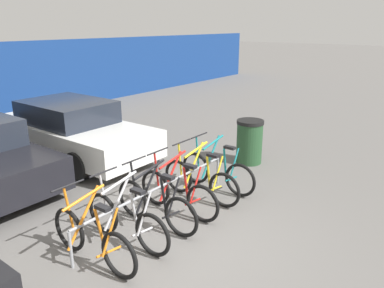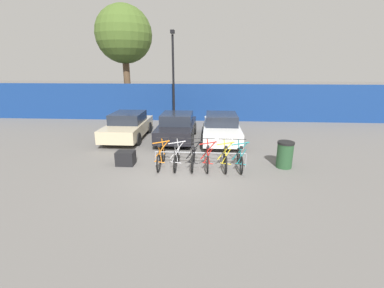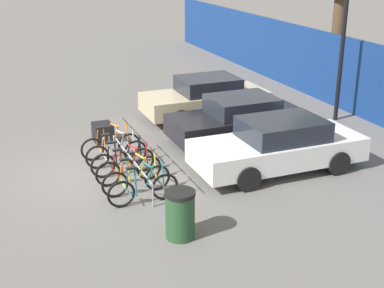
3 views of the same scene
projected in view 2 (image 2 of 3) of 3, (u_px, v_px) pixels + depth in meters
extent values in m
plane|color=#605E5B|center=(184.00, 172.00, 9.52)|extent=(120.00, 120.00, 0.00)
cube|color=navy|center=(197.00, 103.00, 18.21)|extent=(36.00, 0.16, 2.59)
cylinder|color=gray|center=(200.00, 153.00, 9.97)|extent=(3.54, 0.04, 0.04)
cylinder|color=gray|center=(156.00, 158.00, 10.16)|extent=(0.04, 0.04, 0.55)
cylinder|color=gray|center=(246.00, 160.00, 9.94)|extent=(0.04, 0.04, 0.55)
torus|color=black|center=(159.00, 163.00, 9.48)|extent=(0.06, 0.66, 0.66)
torus|color=black|center=(163.00, 154.00, 10.49)|extent=(0.06, 0.66, 0.66)
cylinder|color=orange|center=(162.00, 149.00, 10.04)|extent=(0.60, 0.04, 0.76)
cylinder|color=orange|center=(161.00, 142.00, 9.90)|extent=(0.68, 0.04, 0.16)
cylinder|color=orange|center=(160.00, 154.00, 9.74)|extent=(0.14, 0.04, 0.63)
cylinder|color=orange|center=(159.00, 155.00, 9.54)|extent=(0.32, 0.03, 0.58)
cylinder|color=orange|center=(160.00, 162.00, 9.68)|extent=(0.40, 0.03, 0.08)
cylinder|color=orange|center=(163.00, 146.00, 10.35)|extent=(0.12, 0.04, 0.69)
cylinder|color=black|center=(162.00, 138.00, 10.20)|extent=(0.52, 0.03, 0.03)
cube|color=black|center=(159.00, 146.00, 9.55)|extent=(0.10, 0.22, 0.05)
torus|color=black|center=(175.00, 164.00, 9.44)|extent=(0.06, 0.66, 0.66)
torus|color=black|center=(178.00, 154.00, 10.45)|extent=(0.06, 0.66, 0.66)
cylinder|color=#B7B7BC|center=(177.00, 150.00, 10.00)|extent=(0.60, 0.04, 0.76)
cylinder|color=#B7B7BC|center=(177.00, 143.00, 9.86)|extent=(0.68, 0.04, 0.16)
cylinder|color=#B7B7BC|center=(176.00, 154.00, 9.70)|extent=(0.14, 0.04, 0.63)
cylinder|color=#B7B7BC|center=(176.00, 155.00, 9.50)|extent=(0.32, 0.03, 0.58)
cylinder|color=#B7B7BC|center=(176.00, 162.00, 9.64)|extent=(0.40, 0.03, 0.08)
cylinder|color=#B7B7BC|center=(178.00, 147.00, 10.31)|extent=(0.12, 0.04, 0.69)
cylinder|color=black|center=(178.00, 138.00, 10.16)|extent=(0.52, 0.03, 0.03)
cube|color=black|center=(176.00, 146.00, 9.51)|extent=(0.10, 0.22, 0.05)
torus|color=black|center=(192.00, 164.00, 9.40)|extent=(0.06, 0.66, 0.66)
torus|color=black|center=(194.00, 155.00, 10.41)|extent=(0.06, 0.66, 0.66)
cylinder|color=black|center=(193.00, 150.00, 9.96)|extent=(0.60, 0.04, 0.76)
cylinder|color=black|center=(193.00, 143.00, 9.82)|extent=(0.68, 0.04, 0.16)
cylinder|color=black|center=(193.00, 154.00, 9.66)|extent=(0.14, 0.04, 0.63)
cylinder|color=black|center=(193.00, 156.00, 9.46)|extent=(0.32, 0.03, 0.58)
cylinder|color=black|center=(193.00, 163.00, 9.60)|extent=(0.40, 0.03, 0.08)
cylinder|color=black|center=(194.00, 147.00, 10.27)|extent=(0.12, 0.04, 0.69)
cylinder|color=black|center=(194.00, 138.00, 10.12)|extent=(0.52, 0.03, 0.03)
cube|color=black|center=(193.00, 147.00, 9.47)|extent=(0.10, 0.22, 0.05)
torus|color=black|center=(208.00, 165.00, 9.37)|extent=(0.06, 0.66, 0.66)
torus|color=black|center=(208.00, 155.00, 10.37)|extent=(0.06, 0.66, 0.66)
cylinder|color=red|center=(208.00, 150.00, 9.93)|extent=(0.60, 0.04, 0.76)
cylinder|color=red|center=(208.00, 143.00, 9.79)|extent=(0.68, 0.04, 0.16)
cylinder|color=red|center=(208.00, 155.00, 9.62)|extent=(0.14, 0.04, 0.63)
cylinder|color=red|center=(208.00, 156.00, 9.43)|extent=(0.32, 0.03, 0.58)
cylinder|color=red|center=(208.00, 163.00, 9.57)|extent=(0.40, 0.03, 0.08)
cylinder|color=red|center=(208.00, 147.00, 10.23)|extent=(0.12, 0.04, 0.69)
cylinder|color=black|center=(208.00, 139.00, 10.08)|extent=(0.52, 0.03, 0.03)
cube|color=black|center=(208.00, 147.00, 9.44)|extent=(0.10, 0.22, 0.05)
torus|color=black|center=(226.00, 165.00, 9.33)|extent=(0.06, 0.66, 0.66)
torus|color=black|center=(224.00, 155.00, 10.33)|extent=(0.06, 0.66, 0.66)
cylinder|color=yellow|center=(225.00, 151.00, 9.88)|extent=(0.60, 0.04, 0.76)
cylinder|color=yellow|center=(226.00, 143.00, 9.74)|extent=(0.68, 0.04, 0.16)
cylinder|color=yellow|center=(226.00, 155.00, 9.58)|extent=(0.14, 0.04, 0.63)
cylinder|color=yellow|center=(226.00, 156.00, 9.38)|extent=(0.32, 0.03, 0.58)
cylinder|color=yellow|center=(226.00, 164.00, 9.52)|extent=(0.40, 0.03, 0.08)
cylinder|color=yellow|center=(225.00, 148.00, 10.19)|extent=(0.12, 0.04, 0.69)
cylinder|color=black|center=(225.00, 139.00, 10.04)|extent=(0.52, 0.03, 0.03)
cube|color=black|center=(226.00, 147.00, 9.39)|extent=(0.10, 0.22, 0.05)
torus|color=black|center=(241.00, 165.00, 9.29)|extent=(0.06, 0.66, 0.66)
torus|color=black|center=(238.00, 156.00, 10.29)|extent=(0.06, 0.66, 0.66)
cylinder|color=#197A7F|center=(240.00, 151.00, 9.85)|extent=(0.60, 0.04, 0.76)
cylinder|color=#197A7F|center=(240.00, 144.00, 9.71)|extent=(0.68, 0.04, 0.16)
cylinder|color=#197A7F|center=(241.00, 155.00, 9.55)|extent=(0.14, 0.04, 0.63)
cylinder|color=#197A7F|center=(241.00, 157.00, 9.35)|extent=(0.32, 0.03, 0.58)
cylinder|color=#197A7F|center=(241.00, 164.00, 9.49)|extent=(0.40, 0.03, 0.08)
cylinder|color=#197A7F|center=(239.00, 148.00, 10.15)|extent=(0.12, 0.04, 0.69)
cylinder|color=black|center=(240.00, 139.00, 10.01)|extent=(0.52, 0.03, 0.03)
cube|color=black|center=(242.00, 147.00, 9.36)|extent=(0.10, 0.22, 0.05)
cube|color=#C1B28E|center=(128.00, 128.00, 13.85)|extent=(1.80, 4.27, 0.62)
cube|color=#1E232D|center=(128.00, 117.00, 13.78)|extent=(1.58, 1.97, 0.52)
cylinder|color=black|center=(121.00, 127.00, 15.16)|extent=(0.20, 0.64, 0.64)
cylinder|color=black|center=(149.00, 128.00, 15.05)|extent=(0.20, 0.64, 0.64)
cylinder|color=black|center=(104.00, 138.00, 12.79)|extent=(0.20, 0.64, 0.64)
cylinder|color=black|center=(138.00, 139.00, 12.68)|extent=(0.20, 0.64, 0.64)
cube|color=black|center=(177.00, 129.00, 13.62)|extent=(1.80, 4.16, 0.62)
cube|color=#1E232D|center=(177.00, 118.00, 13.56)|extent=(1.58, 1.92, 0.52)
cylinder|color=black|center=(165.00, 128.00, 14.90)|extent=(0.20, 0.64, 0.64)
cylinder|color=black|center=(194.00, 129.00, 14.79)|extent=(0.20, 0.64, 0.64)
cylinder|color=black|center=(157.00, 140.00, 12.60)|extent=(0.20, 0.64, 0.64)
cylinder|color=black|center=(191.00, 140.00, 12.49)|extent=(0.20, 0.64, 0.64)
cube|color=silver|center=(221.00, 130.00, 13.45)|extent=(1.80, 4.54, 0.62)
cube|color=#1E232D|center=(221.00, 119.00, 13.39)|extent=(1.58, 2.09, 0.52)
cylinder|color=black|center=(205.00, 128.00, 14.83)|extent=(0.20, 0.64, 0.64)
cylinder|color=black|center=(235.00, 129.00, 14.73)|extent=(0.20, 0.64, 0.64)
cylinder|color=black|center=(204.00, 141.00, 12.32)|extent=(0.20, 0.64, 0.64)
cylinder|color=black|center=(240.00, 142.00, 12.21)|extent=(0.20, 0.64, 0.64)
cylinder|color=black|center=(173.00, 81.00, 16.90)|extent=(0.14, 0.14, 5.69)
cube|color=black|center=(172.00, 32.00, 16.03)|extent=(0.24, 0.44, 0.20)
cylinder|color=#234728|center=(285.00, 156.00, 9.87)|extent=(0.60, 0.60, 0.95)
cylinder|color=black|center=(286.00, 143.00, 9.72)|extent=(0.63, 0.63, 0.08)
cube|color=black|center=(126.00, 158.00, 10.19)|extent=(0.70, 0.56, 0.55)
cylinder|color=brown|center=(128.00, 87.00, 20.01)|extent=(0.50, 0.50, 4.47)
sphere|color=#425B23|center=(124.00, 34.00, 18.90)|extent=(4.15, 4.15, 4.15)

